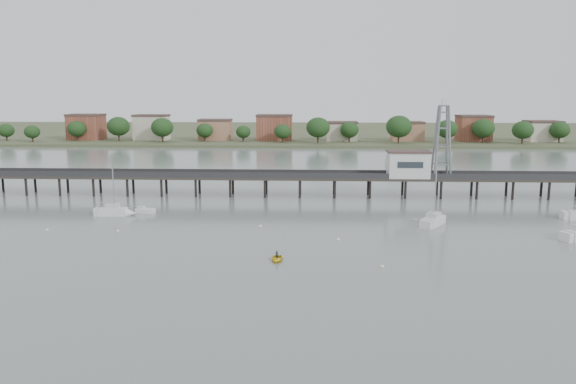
% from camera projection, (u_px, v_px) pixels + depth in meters
% --- Properties ---
extents(ground_plane, '(500.00, 500.00, 0.00)m').
position_uv_depth(ground_plane, '(250.00, 307.00, 54.70)').
color(ground_plane, slate).
rests_on(ground_plane, ground).
extents(pier, '(150.00, 5.00, 5.50)m').
position_uv_depth(pier, '(283.00, 177.00, 113.08)').
color(pier, '#2D2823').
rests_on(pier, ground).
extents(pier_building, '(8.40, 5.40, 5.30)m').
position_uv_depth(pier_building, '(408.00, 164.00, 111.49)').
color(pier_building, silver).
rests_on(pier_building, ground).
extents(lattice_tower, '(3.20, 3.20, 15.50)m').
position_uv_depth(lattice_tower, '(442.00, 142.00, 110.44)').
color(lattice_tower, slate).
rests_on(lattice_tower, ground).
extents(sailboat_c, '(5.73, 7.24, 12.09)m').
position_uv_depth(sailboat_c, '(436.00, 220.00, 89.35)').
color(sailboat_c, white).
rests_on(sailboat_c, ground).
extents(sailboat_b, '(6.45, 1.93, 10.82)m').
position_uv_depth(sailboat_b, '(118.00, 212.00, 95.37)').
color(sailboat_b, white).
rests_on(sailboat_b, ground).
extents(white_tender, '(3.49, 1.95, 1.28)m').
position_uv_depth(white_tender, '(145.00, 211.00, 97.65)').
color(white_tender, white).
rests_on(white_tender, ground).
extents(yellow_dinghy, '(2.15, 0.64, 3.01)m').
position_uv_depth(yellow_dinghy, '(277.00, 261.00, 69.81)').
color(yellow_dinghy, yellow).
rests_on(yellow_dinghy, ground).
extents(dinghy_occupant, '(0.41, 1.04, 0.24)m').
position_uv_depth(dinghy_occupant, '(277.00, 261.00, 69.81)').
color(dinghy_occupant, black).
rests_on(dinghy_occupant, ground).
extents(mooring_buoys, '(77.78, 25.96, 0.39)m').
position_uv_depth(mooring_buoys, '(301.00, 236.00, 81.26)').
color(mooring_buoys, '#F7EEC0').
rests_on(mooring_buoys, ground).
extents(far_shore, '(500.00, 170.00, 10.40)m').
position_uv_depth(far_shore, '(302.00, 132.00, 290.24)').
color(far_shore, '#475133').
rests_on(far_shore, ground).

